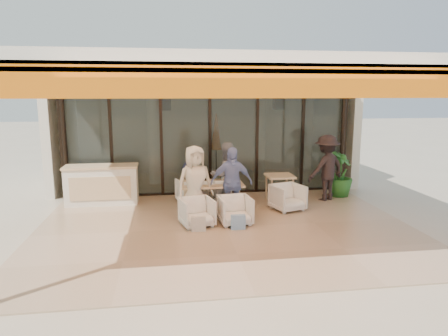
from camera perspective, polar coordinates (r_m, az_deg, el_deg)
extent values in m
plane|color=#C6B293|center=(8.68, 0.19, -8.59)|extent=(70.00, 70.00, 0.00)
cube|color=tan|center=(8.68, 0.19, -8.56)|extent=(8.00, 6.00, 0.01)
cube|color=silver|center=(8.21, 0.21, 13.71)|extent=(8.00, 6.00, 0.20)
cube|color=orange|center=(5.31, 4.93, 12.33)|extent=(8.00, 0.12, 0.45)
cube|color=#F75414|center=(5.99, 3.42, 13.30)|extent=(8.00, 1.50, 0.06)
cylinder|color=black|center=(11.38, -21.81, 3.53)|extent=(0.12, 0.12, 3.20)
cylinder|color=black|center=(12.17, 16.57, 4.26)|extent=(0.12, 0.12, 3.20)
cube|color=#9EADA3|center=(11.24, -2.03, 4.20)|extent=(8.00, 0.03, 3.20)
cube|color=black|center=(11.52, -1.98, -3.53)|extent=(8.00, 0.10, 0.08)
cube|color=black|center=(11.18, -2.08, 12.17)|extent=(8.00, 0.10, 0.08)
cube|color=black|center=(11.53, -22.25, 3.57)|extent=(0.08, 0.10, 3.20)
cube|color=black|center=(11.28, -15.82, 3.83)|extent=(0.08, 0.10, 3.20)
cube|color=black|center=(11.18, -8.94, 4.04)|extent=(0.08, 0.10, 3.20)
cube|color=black|center=(11.24, -2.03, 4.20)|extent=(0.08, 0.10, 3.20)
cube|color=black|center=(11.47, 4.71, 4.30)|extent=(0.08, 0.10, 3.20)
cube|color=black|center=(11.84, 11.12, 4.33)|extent=(0.08, 0.10, 3.20)
cube|color=black|center=(12.33, 16.85, 4.32)|extent=(0.08, 0.10, 3.20)
cube|color=silver|center=(14.70, -3.50, 6.10)|extent=(9.00, 0.25, 3.40)
cube|color=silver|center=(13.30, -22.16, 4.86)|extent=(0.25, 3.50, 3.40)
cube|color=silver|center=(14.07, 15.36, 5.53)|extent=(0.25, 3.50, 3.40)
cube|color=silver|center=(12.93, -2.94, 13.02)|extent=(9.00, 3.50, 0.25)
cube|color=#D8BC83|center=(13.23, -2.80, -1.82)|extent=(8.00, 3.50, 0.02)
cylinder|color=silver|center=(12.79, -9.97, 4.38)|extent=(0.40, 0.40, 3.00)
cylinder|color=silver|center=(13.13, 5.08, 4.65)|extent=(0.40, 0.40, 3.00)
cylinder|color=black|center=(12.31, -8.36, 11.18)|extent=(0.03, 0.03, 0.70)
cube|color=black|center=(12.31, -8.30, 9.09)|extent=(0.30, 0.30, 0.40)
sphere|color=#FFBF72|center=(12.31, -8.30, 9.09)|extent=(0.18, 0.18, 0.18)
cylinder|color=black|center=(12.80, 7.83, 11.17)|extent=(0.03, 0.03, 0.70)
cube|color=black|center=(12.80, 7.78, 9.16)|extent=(0.30, 0.30, 0.40)
sphere|color=#FFBF72|center=(12.80, 7.78, 9.16)|extent=(0.18, 0.18, 0.18)
cylinder|color=black|center=(12.52, -1.11, -2.33)|extent=(0.40, 0.40, 0.05)
cylinder|color=black|center=(12.33, -1.12, 2.20)|extent=(0.04, 0.04, 2.10)
cone|color=orange|center=(12.26, -1.14, 5.21)|extent=(0.32, 0.32, 1.10)
cube|color=silver|center=(10.81, -17.02, -2.45)|extent=(1.80, 0.60, 1.00)
cube|color=#D8BC83|center=(10.71, -17.17, 0.21)|extent=(1.85, 0.65, 0.06)
cube|color=#D8BC83|center=(10.51, -17.27, -2.82)|extent=(1.50, 0.02, 0.60)
cube|color=#D8BC83|center=(9.59, -1.84, -2.26)|extent=(1.50, 0.90, 0.05)
cube|color=white|center=(9.58, -1.85, -2.12)|extent=(1.30, 0.35, 0.01)
cylinder|color=#D8BC83|center=(9.32, -5.42, -5.03)|extent=(0.06, 0.06, 0.70)
cylinder|color=#D8BC83|center=(9.46, 2.13, -4.76)|extent=(0.06, 0.06, 0.70)
cylinder|color=#D8BC83|center=(9.94, -5.60, -4.04)|extent=(0.06, 0.06, 0.70)
cylinder|color=#D8BC83|center=(10.06, 1.48, -3.80)|extent=(0.06, 0.06, 0.70)
cylinder|color=white|center=(9.38, -4.48, -2.04)|extent=(0.06, 0.06, 0.11)
cylinder|color=white|center=(9.74, -3.44, -1.56)|extent=(0.06, 0.06, 0.11)
cylinder|color=white|center=(9.48, -1.48, -1.89)|extent=(0.06, 0.06, 0.11)
cylinder|color=white|center=(9.78, -0.22, -1.49)|extent=(0.06, 0.06, 0.11)
cylinder|color=white|center=(9.44, 1.31, -1.93)|extent=(0.06, 0.06, 0.11)
cylinder|color=brown|center=(9.67, -5.19, -1.53)|extent=(0.07, 0.07, 0.16)
cylinder|color=black|center=(9.82, -2.61, -1.30)|extent=(0.09, 0.09, 0.17)
cylinder|color=black|center=(9.80, -2.61, -0.75)|extent=(0.10, 0.10, 0.01)
cylinder|color=white|center=(9.25, -4.41, -2.55)|extent=(0.22, 0.22, 0.01)
cylinder|color=white|center=(9.35, 1.10, -2.38)|extent=(0.22, 0.22, 0.01)
cylinder|color=white|center=(9.85, -4.65, -1.73)|extent=(0.22, 0.22, 0.01)
cylinder|color=white|center=(9.95, 0.53, -1.58)|extent=(0.22, 0.22, 0.01)
imported|color=white|center=(10.56, -4.67, -3.10)|extent=(0.86, 0.83, 0.72)
imported|color=white|center=(10.65, -0.15, -3.27)|extent=(0.69, 0.66, 0.60)
imported|color=white|center=(8.73, -3.89, -6.13)|extent=(0.80, 0.77, 0.69)
imported|color=white|center=(8.83, 1.58, -5.88)|extent=(0.74, 0.71, 0.70)
imported|color=#171C33|center=(9.98, -4.53, -1.56)|extent=(0.64, 0.51, 1.51)
imported|color=slate|center=(10.05, 0.25, -1.02)|extent=(0.95, 0.82, 1.66)
imported|color=beige|center=(9.08, -4.17, -2.14)|extent=(0.95, 0.76, 1.71)
imported|color=#7A8FCB|center=(9.18, 1.07, -2.12)|extent=(0.99, 0.43, 1.66)
cube|color=silver|center=(8.40, -3.67, -8.05)|extent=(0.30, 0.10, 0.34)
cube|color=#99BFD8|center=(8.50, 2.03, -7.81)|extent=(0.30, 0.10, 0.34)
cube|color=#D8BC83|center=(10.58, 7.96, -1.13)|extent=(0.70, 0.70, 0.05)
cylinder|color=#D8BC83|center=(10.33, 6.84, -3.50)|extent=(0.05, 0.05, 0.70)
cylinder|color=#D8BC83|center=(10.49, 9.80, -3.37)|extent=(0.05, 0.05, 0.70)
cylinder|color=#D8BC83|center=(10.86, 6.08, -2.79)|extent=(0.05, 0.05, 0.70)
cylinder|color=#D8BC83|center=(11.00, 8.91, -2.67)|extent=(0.05, 0.05, 0.70)
imported|color=white|center=(9.97, 9.09, -4.01)|extent=(0.87, 0.84, 0.73)
imported|color=black|center=(11.00, 14.40, 0.00)|extent=(1.32, 1.06, 1.78)
imported|color=#1E5919|center=(11.57, 16.22, -0.83)|extent=(1.01, 1.01, 1.29)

